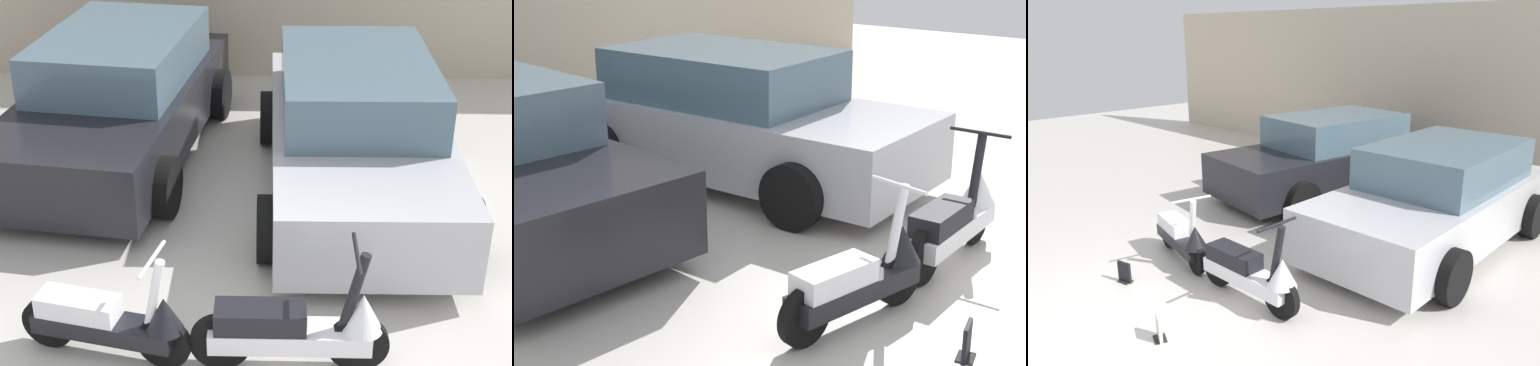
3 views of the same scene
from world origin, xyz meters
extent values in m
cylinder|color=black|center=(-0.39, 1.08, 0.22)|extent=(0.44, 0.17, 0.44)
cylinder|color=black|center=(-1.34, 1.29, 0.22)|extent=(0.44, 0.17, 0.44)
cube|color=black|center=(-0.87, 1.18, 0.27)|extent=(1.18, 0.51, 0.15)
cube|color=white|center=(-1.07, 1.23, 0.44)|extent=(0.68, 0.39, 0.17)
cylinder|color=white|center=(-0.44, 1.09, 0.66)|extent=(0.21, 0.12, 0.62)
cylinder|color=white|center=(-0.44, 1.09, 0.97)|extent=(0.14, 0.50, 0.03)
cone|color=black|center=(-0.37, 1.07, 0.49)|extent=(0.35, 0.35, 0.29)
cylinder|color=black|center=(1.10, 1.09, 0.24)|extent=(0.47, 0.09, 0.47)
cylinder|color=black|center=(0.05, 1.08, 0.24)|extent=(0.47, 0.09, 0.47)
cube|color=silver|center=(0.57, 1.09, 0.30)|extent=(1.24, 0.30, 0.16)
cube|color=black|center=(0.35, 1.09, 0.47)|extent=(0.69, 0.28, 0.19)
cylinder|color=black|center=(1.04, 1.09, 0.71)|extent=(0.22, 0.08, 0.67)
cylinder|color=black|center=(1.04, 1.09, 1.05)|extent=(0.04, 0.55, 0.03)
cone|color=silver|center=(1.12, 1.09, 0.53)|extent=(0.32, 0.32, 0.31)
cube|color=black|center=(-1.43, 4.85, 0.54)|extent=(2.36, 4.49, 0.71)
cube|color=slate|center=(-1.40, 5.10, 1.17)|extent=(1.89, 2.59, 0.56)
cylinder|color=black|center=(-0.70, 3.40, 0.33)|extent=(0.31, 0.68, 0.65)
cylinder|color=black|center=(-0.33, 6.04, 0.33)|extent=(0.31, 0.68, 0.65)
cylinder|color=black|center=(-2.17, 6.29, 0.33)|extent=(0.31, 0.68, 0.65)
cube|color=#B7B7BC|center=(1.29, 3.95, 0.53)|extent=(1.84, 4.29, 0.71)
cube|color=slate|center=(1.29, 4.20, 1.17)|extent=(1.60, 2.41, 0.56)
cylinder|color=black|center=(2.23, 2.64, 0.33)|extent=(0.23, 0.65, 0.65)
cylinder|color=black|center=(0.39, 2.61, 0.33)|extent=(0.23, 0.65, 0.65)
cylinder|color=black|center=(2.19, 5.28, 0.33)|extent=(0.23, 0.65, 0.65)
cylinder|color=black|center=(0.35, 5.26, 0.33)|extent=(0.23, 0.65, 0.65)
camera|label=1|loc=(0.47, -3.65, 4.11)|focal=55.00mm
camera|label=2|loc=(-5.31, -1.39, 2.80)|focal=55.00mm
camera|label=3|loc=(4.40, -2.25, 2.91)|focal=35.00mm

